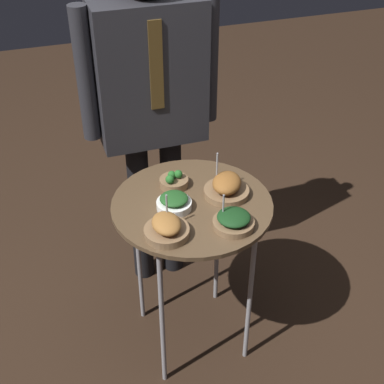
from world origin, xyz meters
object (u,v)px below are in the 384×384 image
at_px(bowl_roast_near_rim, 227,187).
at_px(bowl_roast_mid_right, 167,228).
at_px(bowl_spinach_far_rim, 174,202).
at_px(waiter_figure, 150,90).
at_px(bowl_spinach_mid_left, 234,221).
at_px(serving_cart, 192,216).
at_px(bowl_broccoli_back_right, 174,181).

bearing_deg(bowl_roast_near_rim, bowl_roast_mid_right, -151.05).
distance_m(bowl_roast_near_rim, bowl_roast_mid_right, 0.33).
height_order(bowl_spinach_far_rim, waiter_figure, waiter_figure).
distance_m(bowl_roast_mid_right, waiter_figure, 0.68).
bearing_deg(bowl_roast_mid_right, bowl_roast_near_rim, 28.95).
bearing_deg(bowl_roast_mid_right, bowl_spinach_mid_left, -7.15).
xyz_separation_m(bowl_roast_mid_right, bowl_spinach_far_rim, (0.07, 0.14, -0.01)).
bearing_deg(bowl_spinach_mid_left, waiter_figure, 100.32).
xyz_separation_m(serving_cart, bowl_spinach_far_rim, (-0.07, -0.01, 0.09)).
bearing_deg(waiter_figure, bowl_spinach_mid_left, -79.68).
xyz_separation_m(bowl_roast_mid_right, bowl_spinach_mid_left, (0.24, -0.03, -0.00)).
distance_m(bowl_roast_near_rim, bowl_spinach_mid_left, 0.20).
height_order(serving_cart, bowl_broccoli_back_right, bowl_broccoli_back_right).
xyz_separation_m(bowl_roast_near_rim, bowl_spinach_mid_left, (-0.05, -0.19, -0.01)).
bearing_deg(serving_cart, bowl_roast_mid_right, -133.60).
distance_m(serving_cart, bowl_roast_near_rim, 0.18).
bearing_deg(bowl_roast_mid_right, bowl_spinach_far_rim, 63.52).
distance_m(bowl_roast_mid_right, bowl_spinach_far_rim, 0.16).
distance_m(bowl_spinach_far_rim, waiter_figure, 0.54).
xyz_separation_m(bowl_spinach_mid_left, waiter_figure, (-0.12, 0.65, 0.24)).
relative_size(serving_cart, bowl_roast_near_rim, 4.22).
xyz_separation_m(serving_cart, bowl_roast_mid_right, (-0.15, -0.15, 0.10)).
xyz_separation_m(serving_cart, bowl_roast_near_rim, (0.14, 0.01, 0.10)).
bearing_deg(bowl_broccoli_back_right, bowl_roast_mid_right, -111.82).
bearing_deg(serving_cart, bowl_spinach_mid_left, -62.64).
distance_m(bowl_roast_near_rim, bowl_spinach_far_rim, 0.22).
bearing_deg(bowl_spinach_mid_left, serving_cart, 117.36).
bearing_deg(bowl_spinach_far_rim, bowl_spinach_mid_left, -45.68).
bearing_deg(serving_cart, bowl_broccoli_back_right, 103.83).
height_order(bowl_broccoli_back_right, waiter_figure, waiter_figure).
bearing_deg(waiter_figure, bowl_roast_near_rim, -70.15).
distance_m(bowl_broccoli_back_right, bowl_spinach_far_rim, 0.15).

